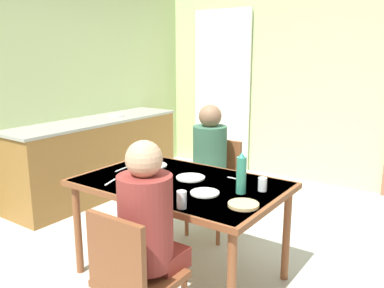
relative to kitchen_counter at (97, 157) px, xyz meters
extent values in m
plane|color=#BABAB3|center=(1.74, -0.77, -0.45)|extent=(7.14, 7.14, 0.00)
cube|color=#C0D691|center=(1.74, 1.97, 0.89)|extent=(4.35, 0.10, 2.67)
cube|color=#BED290|center=(-0.33, -0.08, 0.89)|extent=(0.10, 4.12, 2.67)
cube|color=white|center=(0.58, 1.87, 0.67)|extent=(0.90, 0.03, 2.25)
cube|color=olive|center=(0.00, 0.00, -0.02)|extent=(0.60, 2.17, 0.87)
cube|color=#9E9E99|center=(0.00, 0.00, 0.43)|extent=(0.61, 2.22, 0.03)
cylinder|color=#B7B7BC|center=(0.00, 0.33, 0.45)|extent=(0.21, 0.21, 0.01)
cube|color=brown|center=(1.90, -0.91, 0.28)|extent=(1.47, 0.95, 0.04)
cube|color=beige|center=(1.90, -0.91, 0.30)|extent=(1.41, 0.92, 0.00)
cylinder|color=brown|center=(1.23, -1.31, -0.10)|extent=(0.06, 0.06, 0.71)
cylinder|color=brown|center=(2.57, -1.31, -0.10)|extent=(0.06, 0.06, 0.71)
cylinder|color=brown|center=(1.23, -0.50, -0.10)|extent=(0.06, 0.06, 0.71)
cylinder|color=brown|center=(2.57, -0.50, -0.10)|extent=(0.06, 0.06, 0.71)
cube|color=brown|center=(2.19, -1.66, 0.00)|extent=(0.40, 0.40, 0.04)
cube|color=brown|center=(2.19, -1.84, 0.21)|extent=(0.38, 0.04, 0.42)
cube|color=brown|center=(1.70, -0.15, 0.00)|extent=(0.40, 0.40, 0.04)
cube|color=brown|center=(1.70, 0.03, 0.21)|extent=(0.38, 0.04, 0.42)
cylinder|color=brown|center=(1.87, -0.32, -0.25)|extent=(0.04, 0.04, 0.41)
cylinder|color=brown|center=(1.53, -0.32, -0.25)|extent=(0.04, 0.04, 0.41)
cylinder|color=brown|center=(1.87, 0.02, -0.25)|extent=(0.04, 0.04, 0.41)
cylinder|color=brown|center=(1.53, 0.02, -0.25)|extent=(0.04, 0.04, 0.41)
cube|color=maroon|center=(2.19, -1.50, 0.06)|extent=(0.30, 0.22, 0.12)
cylinder|color=maroon|center=(2.19, -1.61, 0.32)|extent=(0.30, 0.30, 0.52)
sphere|color=tan|center=(2.19, -1.61, 0.67)|extent=(0.20, 0.20, 0.20)
cube|color=#3F664F|center=(1.70, -0.31, 0.06)|extent=(0.30, 0.22, 0.12)
cylinder|color=#38664C|center=(1.70, -0.20, 0.32)|extent=(0.30, 0.30, 0.52)
sphere|color=#846047|center=(1.70, -0.20, 0.67)|extent=(0.20, 0.20, 0.20)
cylinder|color=#30866A|center=(2.38, -0.87, 0.42)|extent=(0.07, 0.07, 0.25)
cone|color=#2D8275|center=(2.38, -0.87, 0.56)|extent=(0.05, 0.05, 0.04)
cylinder|color=#3A916E|center=(1.85, -1.26, 0.42)|extent=(0.08, 0.08, 0.24)
cone|color=#319D70|center=(1.85, -1.26, 0.56)|extent=(0.05, 0.05, 0.04)
cylinder|color=silver|center=(1.63, -0.93, 0.33)|extent=(0.17, 0.17, 0.05)
cylinder|color=white|center=(2.19, -1.02, 0.31)|extent=(0.19, 0.19, 0.01)
cylinder|color=white|center=(1.48, -0.71, 0.31)|extent=(0.22, 0.22, 0.01)
cylinder|color=silver|center=(1.92, -0.80, 0.31)|extent=(0.21, 0.21, 0.01)
cylinder|color=silver|center=(2.21, -1.31, 0.35)|extent=(0.06, 0.06, 0.11)
cylinder|color=silver|center=(2.47, -0.75, 0.35)|extent=(0.06, 0.06, 0.09)
cylinder|color=silver|center=(1.75, -1.29, 0.34)|extent=(0.06, 0.06, 0.09)
cylinder|color=#DBB77A|center=(2.50, -1.07, 0.31)|extent=(0.19, 0.19, 0.02)
cube|color=silver|center=(1.50, -1.21, 0.30)|extent=(0.06, 0.15, 0.00)
cube|color=silver|center=(1.33, -0.93, 0.30)|extent=(0.03, 0.15, 0.00)
cube|color=silver|center=(2.21, -0.62, 0.30)|extent=(0.15, 0.02, 0.00)
camera|label=1|loc=(3.57, -3.14, 1.22)|focal=37.84mm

